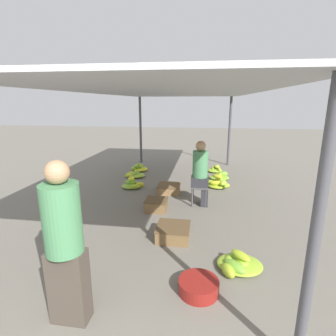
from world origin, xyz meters
The scene contains 18 objects.
canopy_post_front_right centered at (1.47, 0.30, 1.10)m, with size 0.08×0.08×2.20m, color #4C4C51.
canopy_post_back_left centered at (-1.47, 7.21, 1.10)m, with size 0.08×0.08×2.20m, color #4C4C51.
canopy_post_back_right centered at (1.47, 7.21, 1.10)m, with size 0.08×0.08×2.20m, color #4C4C51.
canopy_tarp centered at (0.00, 3.75, 2.22)m, with size 3.34×7.31×0.04m, color #B2B2B7.
vendor_foreground centered at (-0.50, 0.49, 0.81)m, with size 0.35×0.34×1.56m.
stool centered at (0.62, 3.60, 0.32)m, with size 0.34×0.34×0.40m.
vendor_seated centered at (0.64, 3.60, 0.68)m, with size 0.34×0.34×1.30m.
basin_black centered at (0.69, 1.03, 0.07)m, with size 0.44×0.44×0.15m.
banana_pile_left_0 centered at (-1.01, 4.41, 0.09)m, with size 0.55×0.46×0.28m.
banana_pile_left_1 centered at (-1.22, 5.37, 0.07)m, with size 0.57×0.52×0.18m.
banana_pile_left_2 centered at (-1.25, 6.04, 0.09)m, with size 0.50×0.52×0.22m.
banana_pile_right_0 centered at (1.12, 5.48, 0.07)m, with size 0.53×0.47×0.20m.
banana_pile_right_1 centered at (1.03, 6.21, 0.08)m, with size 0.44×0.39×0.23m.
banana_pile_right_2 centered at (1.08, 4.72, 0.11)m, with size 0.59×0.44×0.33m.
banana_pile_right_3 centered at (1.16, 1.51, 0.07)m, with size 0.56×0.56×0.21m.
crate_near centered at (-0.18, 3.18, 0.11)m, with size 0.41×0.41×0.22m.
crate_mid centered at (0.27, 2.15, 0.11)m, with size 0.50×0.50×0.21m.
crate_far centered at (-0.09, 4.23, 0.09)m, with size 0.51×0.51×0.18m.
Camera 1 is at (0.70, -1.45, 2.02)m, focal length 28.00 mm.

